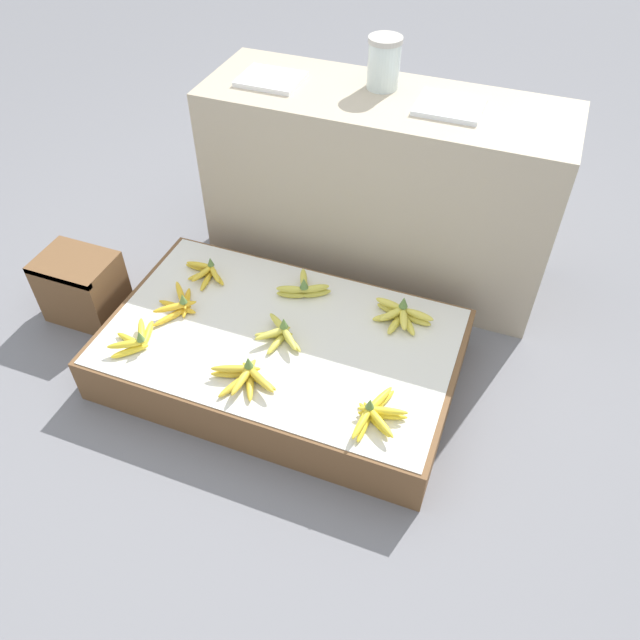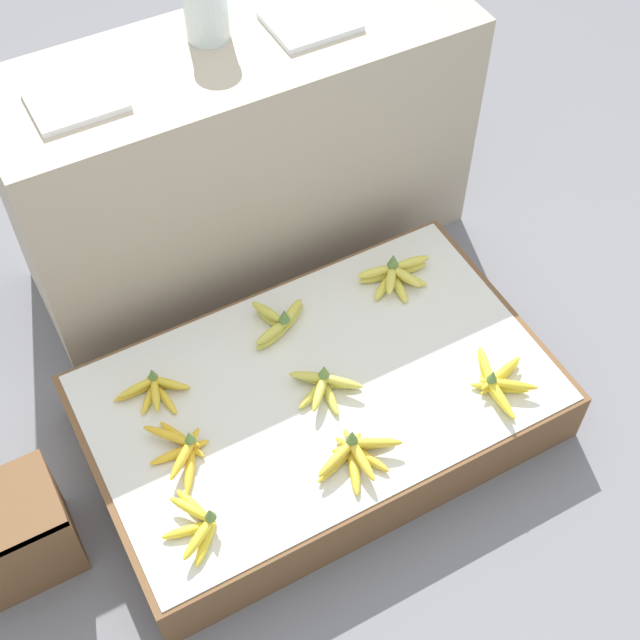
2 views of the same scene
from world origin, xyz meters
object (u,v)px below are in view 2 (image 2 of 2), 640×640
object	(u,v)px
banana_bunch_middle_left	(182,448)
banana_bunch_middle_midleft	(324,385)
banana_bunch_front_midright	(497,382)
foam_tray_white	(76,100)
banana_bunch_back_midright	(396,276)
banana_bunch_front_left	(197,524)
wooden_crate	(9,536)
banana_bunch_back_midleft	(278,321)
glass_jar	(205,6)
banana_bunch_front_midleft	(355,453)
banana_bunch_back_left	(154,390)

from	to	relation	value
banana_bunch_middle_left	banana_bunch_middle_midleft	distance (m)	0.42
banana_bunch_front_midright	foam_tray_white	bearing A→B (deg)	128.47
foam_tray_white	banana_bunch_middle_midleft	bearing A→B (deg)	-65.71
banana_bunch_front_midright	banana_bunch_back_midright	bearing A→B (deg)	95.64
banana_bunch_front_left	foam_tray_white	xyz separation A→B (m)	(0.14, 0.93, 0.58)
banana_bunch_front_left	banana_bunch_middle_midleft	size ratio (longest dim) A/B	1.12
banana_bunch_middle_midleft	banana_bunch_back_midright	bearing A→B (deg)	32.58
wooden_crate	banana_bunch_front_left	bearing A→B (deg)	-29.04
banana_bunch_front_left	banana_bunch_middle_left	xyz separation A→B (m)	(0.05, 0.21, -0.00)
banana_bunch_front_midright	foam_tray_white	distance (m)	1.34
banana_bunch_back_midright	banana_bunch_middle_midleft	bearing A→B (deg)	-147.42
banana_bunch_back_midleft	foam_tray_white	bearing A→B (deg)	123.63
banana_bunch_back_midleft	glass_jar	distance (m)	0.88
banana_bunch_front_left	banana_bunch_front_midright	world-z (taller)	banana_bunch_front_left
glass_jar	banana_bunch_middle_left	bearing A→B (deg)	-121.62
banana_bunch_front_left	banana_bunch_front_midleft	xyz separation A→B (m)	(0.44, -0.01, 0.00)
banana_bunch_back_midleft	foam_tray_white	size ratio (longest dim) A/B	0.87
wooden_crate	banana_bunch_back_midright	world-z (taller)	banana_bunch_back_midright
banana_bunch_front_left	banana_bunch_middle_midleft	distance (m)	0.51
banana_bunch_front_midright	glass_jar	size ratio (longest dim) A/B	1.36
wooden_crate	banana_bunch_front_left	world-z (taller)	banana_bunch_front_left
banana_bunch_middle_left	glass_jar	size ratio (longest dim) A/B	1.29
wooden_crate	banana_bunch_front_midleft	bearing A→B (deg)	-16.11
banana_bunch_front_left	banana_bunch_back_midright	size ratio (longest dim) A/B	0.95
banana_bunch_middle_left	banana_bunch_middle_midleft	bearing A→B (deg)	-0.36
banana_bunch_back_midright	banana_bunch_front_midright	bearing A→B (deg)	-84.36
banana_bunch_back_left	wooden_crate	bearing A→B (deg)	-158.77
banana_bunch_front_midleft	wooden_crate	bearing A→B (deg)	163.89
banana_bunch_middle_left	banana_bunch_back_midright	distance (m)	0.83
banana_bunch_back_left	glass_jar	bearing A→B (deg)	50.90
banana_bunch_front_midleft	banana_bunch_back_midleft	size ratio (longest dim) A/B	1.25
banana_bunch_front_midleft	glass_jar	world-z (taller)	glass_jar
banana_bunch_front_midright	banana_bunch_middle_left	bearing A→B (deg)	165.32
banana_bunch_front_midright	glass_jar	bearing A→B (deg)	107.73
banana_bunch_middle_midleft	banana_bunch_back_left	size ratio (longest dim) A/B	0.95
banana_bunch_back_left	banana_bunch_front_midleft	bearing A→B (deg)	-48.62
banana_bunch_middle_left	banana_bunch_back_left	world-z (taller)	banana_bunch_middle_left
banana_bunch_front_midright	foam_tray_white	xyz separation A→B (m)	(-0.75, 0.94, 0.58)
banana_bunch_middle_midleft	banana_bunch_back_left	world-z (taller)	banana_bunch_middle_midleft
banana_bunch_back_left	banana_bunch_back_midleft	bearing A→B (deg)	6.02
banana_bunch_front_left	foam_tray_white	world-z (taller)	foam_tray_white
banana_bunch_middle_midleft	foam_tray_white	xyz separation A→B (m)	(-0.33, 0.72, 0.58)
banana_bunch_middle_left	banana_bunch_back_midright	bearing A→B (deg)	16.66
banana_bunch_front_left	banana_bunch_middle_left	distance (m)	0.22
banana_bunch_middle_midleft	foam_tray_white	size ratio (longest dim) A/B	0.84
banana_bunch_front_midleft	banana_bunch_front_midright	world-z (taller)	banana_bunch_front_midleft
banana_bunch_front_left	banana_bunch_back_midleft	world-z (taller)	banana_bunch_back_midleft
banana_bunch_back_midleft	banana_bunch_back_midright	bearing A→B (deg)	-1.56
banana_bunch_middle_midleft	banana_bunch_back_midright	xyz separation A→B (m)	(0.38, 0.24, 0.00)
banana_bunch_front_left	banana_bunch_front_midleft	bearing A→B (deg)	-1.87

